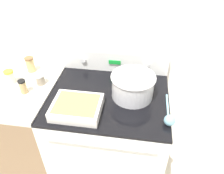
{
  "coord_description": "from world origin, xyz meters",
  "views": [
    {
      "loc": [
        0.19,
        -0.79,
        1.92
      ],
      "look_at": [
        0.02,
        0.36,
        1.01
      ],
      "focal_mm": 35.0,
      "sensor_mm": 36.0,
      "label": 1
    }
  ],
  "objects_px": {
    "mixing_bowl": "(133,85)",
    "spice_jar_yellow_cap": "(10,77)",
    "casserole_dish": "(77,107)",
    "ladle": "(169,118)",
    "spice_jar_white_cap": "(40,79)",
    "spice_jar_black_cap": "(23,87)",
    "spice_jar_brown_cap": "(30,64)"
  },
  "relations": [
    {
      "from": "mixing_bowl",
      "to": "spice_jar_yellow_cap",
      "type": "bearing_deg",
      "value": 179.85
    },
    {
      "from": "casserole_dish",
      "to": "ladle",
      "type": "xyz_separation_m",
      "value": [
        0.56,
        -0.01,
        -0.01
      ]
    },
    {
      "from": "casserole_dish",
      "to": "spice_jar_yellow_cap",
      "type": "height_order",
      "value": "spice_jar_yellow_cap"
    },
    {
      "from": "spice_jar_white_cap",
      "to": "spice_jar_black_cap",
      "type": "bearing_deg",
      "value": -122.68
    },
    {
      "from": "spice_jar_white_cap",
      "to": "spice_jar_brown_cap",
      "type": "height_order",
      "value": "spice_jar_brown_cap"
    },
    {
      "from": "mixing_bowl",
      "to": "ladle",
      "type": "relative_size",
      "value": 0.99
    },
    {
      "from": "ladle",
      "to": "spice_jar_black_cap",
      "type": "xyz_separation_m",
      "value": [
        -0.96,
        0.12,
        0.03
      ]
    },
    {
      "from": "casserole_dish",
      "to": "ladle",
      "type": "height_order",
      "value": "casserole_dish"
    },
    {
      "from": "casserole_dish",
      "to": "spice_jar_yellow_cap",
      "type": "distance_m",
      "value": 0.59
    },
    {
      "from": "mixing_bowl",
      "to": "spice_jar_white_cap",
      "type": "xyz_separation_m",
      "value": [
        -0.66,
        0.02,
        -0.04
      ]
    },
    {
      "from": "mixing_bowl",
      "to": "spice_jar_yellow_cap",
      "type": "relative_size",
      "value": 2.88
    },
    {
      "from": "ladle",
      "to": "spice_jar_brown_cap",
      "type": "distance_m",
      "value": 1.1
    },
    {
      "from": "ladle",
      "to": "spice_jar_white_cap",
      "type": "xyz_separation_m",
      "value": [
        -0.89,
        0.23,
        0.02
      ]
    },
    {
      "from": "ladle",
      "to": "spice_jar_black_cap",
      "type": "bearing_deg",
      "value": 172.87
    },
    {
      "from": "ladle",
      "to": "spice_jar_brown_cap",
      "type": "xyz_separation_m",
      "value": [
        -1.03,
        0.38,
        0.04
      ]
    },
    {
      "from": "mixing_bowl",
      "to": "casserole_dish",
      "type": "bearing_deg",
      "value": -147.79
    },
    {
      "from": "casserole_dish",
      "to": "spice_jar_white_cap",
      "type": "xyz_separation_m",
      "value": [
        -0.33,
        0.23,
        0.01
      ]
    },
    {
      "from": "ladle",
      "to": "spice_jar_black_cap",
      "type": "height_order",
      "value": "spice_jar_black_cap"
    },
    {
      "from": "casserole_dish",
      "to": "spice_jar_black_cap",
      "type": "distance_m",
      "value": 0.42
    },
    {
      "from": "spice_jar_black_cap",
      "to": "casserole_dish",
      "type": "bearing_deg",
      "value": -15.92
    },
    {
      "from": "mixing_bowl",
      "to": "spice_jar_white_cap",
      "type": "relative_size",
      "value": 3.75
    },
    {
      "from": "casserole_dish",
      "to": "spice_jar_black_cap",
      "type": "relative_size",
      "value": 2.94
    },
    {
      "from": "spice_jar_yellow_cap",
      "to": "spice_jar_black_cap",
      "type": "bearing_deg",
      "value": -32.81
    },
    {
      "from": "spice_jar_brown_cap",
      "to": "spice_jar_yellow_cap",
      "type": "bearing_deg",
      "value": -115.24
    },
    {
      "from": "spice_jar_black_cap",
      "to": "spice_jar_brown_cap",
      "type": "xyz_separation_m",
      "value": [
        -0.07,
        0.26,
        0.01
      ]
    },
    {
      "from": "mixing_bowl",
      "to": "spice_jar_brown_cap",
      "type": "relative_size",
      "value": 2.48
    },
    {
      "from": "spice_jar_white_cap",
      "to": "mixing_bowl",
      "type": "bearing_deg",
      "value": -1.83
    },
    {
      "from": "spice_jar_black_cap",
      "to": "spice_jar_brown_cap",
      "type": "bearing_deg",
      "value": 104.4
    },
    {
      "from": "spice_jar_black_cap",
      "to": "spice_jar_yellow_cap",
      "type": "distance_m",
      "value": 0.17
    },
    {
      "from": "spice_jar_yellow_cap",
      "to": "casserole_dish",
      "type": "bearing_deg",
      "value": -20.81
    },
    {
      "from": "spice_jar_black_cap",
      "to": "spice_jar_brown_cap",
      "type": "height_order",
      "value": "spice_jar_brown_cap"
    },
    {
      "from": "mixing_bowl",
      "to": "casserole_dish",
      "type": "relative_size",
      "value": 0.98
    }
  ]
}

